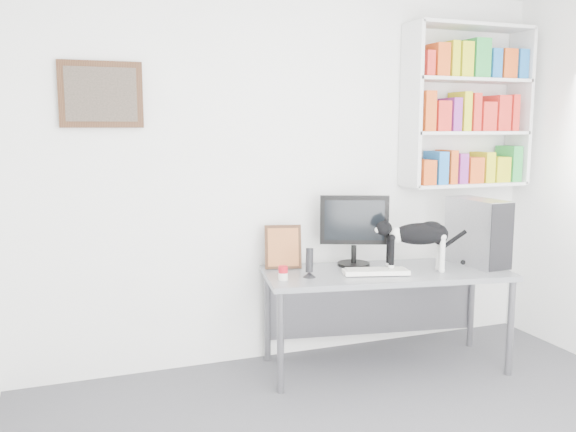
{
  "coord_description": "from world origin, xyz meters",
  "views": [
    {
      "loc": [
        -1.55,
        -2.14,
        1.7
      ],
      "look_at": [
        -0.19,
        1.53,
        1.12
      ],
      "focal_mm": 38.0,
      "sensor_mm": 36.0,
      "label": 1
    }
  ],
  "objects_px": {
    "pc_tower": "(478,232)",
    "soup_can": "(283,273)",
    "desk": "(385,319)",
    "leaning_print": "(283,246)",
    "cat": "(418,246)",
    "keyboard": "(376,272)",
    "bookshelf": "(467,107)",
    "monitor": "(354,230)",
    "speaker": "(309,262)"
  },
  "relations": [
    {
      "from": "bookshelf",
      "to": "soup_can",
      "type": "distance_m",
      "value": 2.0
    },
    {
      "from": "speaker",
      "to": "leaning_print",
      "type": "bearing_deg",
      "value": 131.99
    },
    {
      "from": "desk",
      "to": "cat",
      "type": "height_order",
      "value": "cat"
    },
    {
      "from": "bookshelf",
      "to": "soup_can",
      "type": "height_order",
      "value": "bookshelf"
    },
    {
      "from": "leaning_print",
      "to": "cat",
      "type": "distance_m",
      "value": 0.93
    },
    {
      "from": "desk",
      "to": "keyboard",
      "type": "bearing_deg",
      "value": -143.04
    },
    {
      "from": "pc_tower",
      "to": "soup_can",
      "type": "height_order",
      "value": "pc_tower"
    },
    {
      "from": "soup_can",
      "to": "speaker",
      "type": "bearing_deg",
      "value": 2.23
    },
    {
      "from": "desk",
      "to": "leaning_print",
      "type": "height_order",
      "value": "leaning_print"
    },
    {
      "from": "pc_tower",
      "to": "monitor",
      "type": "bearing_deg",
      "value": 158.29
    },
    {
      "from": "speaker",
      "to": "cat",
      "type": "xyz_separation_m",
      "value": [
        0.76,
        -0.11,
        0.08
      ]
    },
    {
      "from": "monitor",
      "to": "keyboard",
      "type": "bearing_deg",
      "value": -61.79
    },
    {
      "from": "monitor",
      "to": "soup_can",
      "type": "distance_m",
      "value": 0.69
    },
    {
      "from": "keyboard",
      "to": "pc_tower",
      "type": "distance_m",
      "value": 0.86
    },
    {
      "from": "desk",
      "to": "speaker",
      "type": "bearing_deg",
      "value": -171.63
    },
    {
      "from": "cat",
      "to": "bookshelf",
      "type": "bearing_deg",
      "value": 47.79
    },
    {
      "from": "leaning_print",
      "to": "pc_tower",
      "type": "bearing_deg",
      "value": -0.33
    },
    {
      "from": "bookshelf",
      "to": "cat",
      "type": "relative_size",
      "value": 2.15
    },
    {
      "from": "desk",
      "to": "speaker",
      "type": "height_order",
      "value": "speaker"
    },
    {
      "from": "leaning_print",
      "to": "cat",
      "type": "xyz_separation_m",
      "value": [
        0.84,
        -0.41,
        0.02
      ]
    },
    {
      "from": "monitor",
      "to": "leaning_print",
      "type": "xyz_separation_m",
      "value": [
        -0.51,
        0.1,
        -0.1
      ]
    },
    {
      "from": "leaning_print",
      "to": "monitor",
      "type": "bearing_deg",
      "value": 4.08
    },
    {
      "from": "monitor",
      "to": "bookshelf",
      "type": "bearing_deg",
      "value": 29.59
    },
    {
      "from": "monitor",
      "to": "leaning_print",
      "type": "bearing_deg",
      "value": -168.3
    },
    {
      "from": "keyboard",
      "to": "bookshelf",
      "type": "bearing_deg",
      "value": 38.37
    },
    {
      "from": "leaning_print",
      "to": "soup_can",
      "type": "bearing_deg",
      "value": -94.92
    },
    {
      "from": "speaker",
      "to": "leaning_print",
      "type": "relative_size",
      "value": 0.64
    },
    {
      "from": "desk",
      "to": "monitor",
      "type": "relative_size",
      "value": 3.25
    },
    {
      "from": "desk",
      "to": "soup_can",
      "type": "relative_size",
      "value": 18.42
    },
    {
      "from": "keyboard",
      "to": "leaning_print",
      "type": "bearing_deg",
      "value": 160.85
    },
    {
      "from": "speaker",
      "to": "pc_tower",
      "type": "bearing_deg",
      "value": 24.55
    },
    {
      "from": "desk",
      "to": "bookshelf",
      "type": "bearing_deg",
      "value": 31.52
    },
    {
      "from": "keyboard",
      "to": "monitor",
      "type": "bearing_deg",
      "value": 111.74
    },
    {
      "from": "bookshelf",
      "to": "pc_tower",
      "type": "xyz_separation_m",
      "value": [
        -0.16,
        -0.4,
        -0.91
      ]
    },
    {
      "from": "keyboard",
      "to": "pc_tower",
      "type": "xyz_separation_m",
      "value": [
        0.83,
        0.01,
        0.22
      ]
    },
    {
      "from": "soup_can",
      "to": "cat",
      "type": "xyz_separation_m",
      "value": [
        0.95,
        -0.1,
        0.13
      ]
    },
    {
      "from": "bookshelf",
      "to": "keyboard",
      "type": "distance_m",
      "value": 1.56
    },
    {
      "from": "pc_tower",
      "to": "soup_can",
      "type": "distance_m",
      "value": 1.49
    },
    {
      "from": "desk",
      "to": "leaning_print",
      "type": "xyz_separation_m",
      "value": [
        -0.65,
        0.32,
        0.51
      ]
    },
    {
      "from": "bookshelf",
      "to": "monitor",
      "type": "height_order",
      "value": "bookshelf"
    },
    {
      "from": "pc_tower",
      "to": "cat",
      "type": "height_order",
      "value": "pc_tower"
    },
    {
      "from": "desk",
      "to": "cat",
      "type": "relative_size",
      "value": 2.93
    },
    {
      "from": "desk",
      "to": "keyboard",
      "type": "relative_size",
      "value": 3.85
    },
    {
      "from": "pc_tower",
      "to": "speaker",
      "type": "bearing_deg",
      "value": 172.97
    },
    {
      "from": "desk",
      "to": "monitor",
      "type": "xyz_separation_m",
      "value": [
        -0.15,
        0.22,
        0.61
      ]
    },
    {
      "from": "leaning_print",
      "to": "cat",
      "type": "bearing_deg",
      "value": -11.11
    },
    {
      "from": "bookshelf",
      "to": "keyboard",
      "type": "height_order",
      "value": "bookshelf"
    },
    {
      "from": "bookshelf",
      "to": "desk",
      "type": "distance_m",
      "value": 1.77
    },
    {
      "from": "monitor",
      "to": "pc_tower",
      "type": "height_order",
      "value": "monitor"
    },
    {
      "from": "bookshelf",
      "to": "monitor",
      "type": "distance_m",
      "value": 1.35
    }
  ]
}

